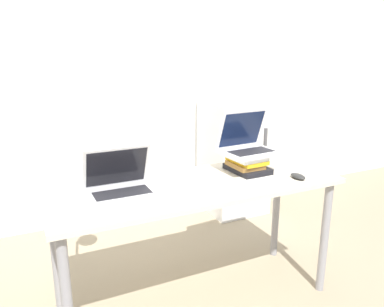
{
  "coord_description": "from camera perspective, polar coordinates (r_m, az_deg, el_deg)",
  "views": [
    {
      "loc": [
        -0.89,
        -1.5,
        1.49
      ],
      "look_at": [
        -0.03,
        0.3,
        0.95
      ],
      "focal_mm": 35.0,
      "sensor_mm": 36.0,
      "label": 1
    }
  ],
  "objects": [
    {
      "name": "wall_back",
      "position": [
        3.37,
        -10.42,
        12.57
      ],
      "size": [
        8.0,
        0.05,
        2.7
      ],
      "color": "silver",
      "rests_on": "ground_plane"
    },
    {
      "name": "desk",
      "position": [
        2.16,
        0.75,
        -6.85
      ],
      "size": [
        1.67,
        0.6,
        0.77
      ],
      "color": "beige",
      "rests_on": "ground_plane"
    },
    {
      "name": "laptop_left",
      "position": [
        2.01,
        -10.93,
        -4.64
      ],
      "size": [
        0.35,
        0.26,
        0.25
      ],
      "color": "silver",
      "rests_on": "desk"
    },
    {
      "name": "book_stack",
      "position": [
        2.34,
        8.3,
        -1.43
      ],
      "size": [
        0.22,
        0.27,
        0.12
      ],
      "color": "black",
      "rests_on": "desk"
    },
    {
      "name": "laptop_on_books",
      "position": [
        2.33,
        8.38,
        1.41
      ],
      "size": [
        0.35,
        0.29,
        0.26
      ],
      "color": "silver",
      "rests_on": "book_stack"
    },
    {
      "name": "wireless_keyboard",
      "position": [
        2.18,
        11.13,
        -4.23
      ],
      "size": [
        0.29,
        0.13,
        0.01
      ],
      "color": "silver",
      "rests_on": "desk"
    },
    {
      "name": "mouse",
      "position": [
        2.29,
        15.83,
        -3.35
      ],
      "size": [
        0.06,
        0.11,
        0.03
      ],
      "color": "#2D2D2D",
      "rests_on": "desk"
    },
    {
      "name": "desk_lamp",
      "position": [
        1.97,
        -18.08,
        6.21
      ],
      "size": [
        0.23,
        0.2,
        0.59
      ],
      "color": "white",
      "rests_on": "desk"
    },
    {
      "name": "mini_fridge",
      "position": [
        3.58,
        6.31,
        -0.52
      ],
      "size": [
        0.52,
        0.55,
        1.05
      ],
      "color": "white",
      "rests_on": "ground_plane"
    }
  ]
}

